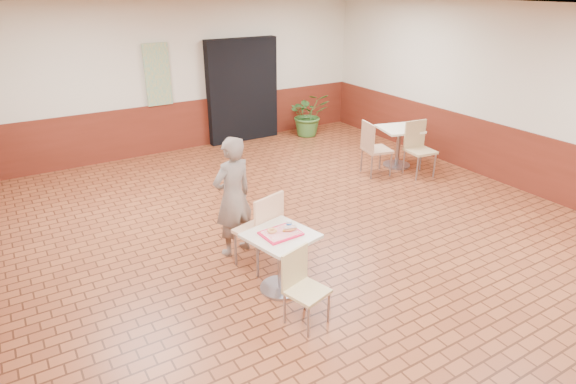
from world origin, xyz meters
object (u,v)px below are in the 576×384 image
long_john_donut (290,229)px  chair_main_front (302,283)px  paper_cup (289,224)px  potted_plant (309,114)px  ring_donut (272,231)px  second_table (399,140)px  serving_tray (281,233)px  chair_main_back (262,227)px  chair_second_left (373,146)px  main_table (281,253)px  chair_second_front (418,145)px  customer (233,197)px

long_john_donut → chair_main_front: bearing=-109.7°
paper_cup → potted_plant: bearing=54.1°
ring_donut → second_table: ring_donut is taller
serving_tray → chair_main_back: bearing=84.6°
chair_second_left → potted_plant: 2.68m
main_table → serving_tray: 0.25m
second_table → potted_plant: 2.58m
serving_tray → chair_main_front: bearing=-99.6°
chair_second_front → paper_cup: bearing=-148.1°
main_table → chair_main_back: 0.53m
potted_plant → chair_main_front: bearing=-124.3°
chair_second_front → potted_plant: size_ratio=0.99×
serving_tray → chair_second_front: 4.40m
paper_cup → chair_second_front: size_ratio=0.08×
main_table → serving_tray: size_ratio=1.72×
ring_donut → long_john_donut: 0.20m
chair_main_front → chair_second_left: size_ratio=0.82×
chair_main_front → long_john_donut: (0.21, 0.57, 0.31)m
chair_second_front → chair_main_back: bearing=-154.5°
ring_donut → long_john_donut: size_ratio=0.64×
second_table → potted_plant: bearing=97.8°
chair_second_left → serving_tray: bearing=136.7°
potted_plant → chair_second_left: bearing=-97.9°
customer → chair_second_front: 4.16m
main_table → long_john_donut: 0.30m
chair_second_front → potted_plant: potted_plant is taller
chair_second_left → chair_second_front: 0.82m
chair_second_left → potted_plant: bearing=4.4°
paper_cup → potted_plant: 5.97m
chair_main_back → chair_second_left: chair_main_back is taller
customer → second_table: size_ratio=2.10×
serving_tray → potted_plant: 6.10m
chair_main_front → long_john_donut: size_ratio=4.78×
long_john_donut → ring_donut: bearing=157.5°
ring_donut → second_table: 4.67m
customer → chair_second_front: size_ratio=1.61×
ring_donut → potted_plant: (3.72, 4.84, -0.26)m
main_table → chair_second_front: (3.99, 1.84, 0.07)m
ring_donut → paper_cup: (0.22, 0.00, 0.02)m
long_john_donut → chair_second_left: 3.89m
chair_main_front → customer: size_ratio=0.52×
serving_tray → ring_donut: bearing=143.7°
chair_main_back → ring_donut: chair_main_back is taller
second_table → chair_second_left: (-0.72, -0.10, 0.04)m
ring_donut → chair_second_front: (4.07, 1.79, -0.21)m
paper_cup → second_table: 4.47m
serving_tray → paper_cup: (0.14, 0.06, 0.05)m
chair_main_back → second_table: chair_main_back is taller
serving_tray → long_john_donut: 0.11m
ring_donut → chair_second_left: 4.00m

